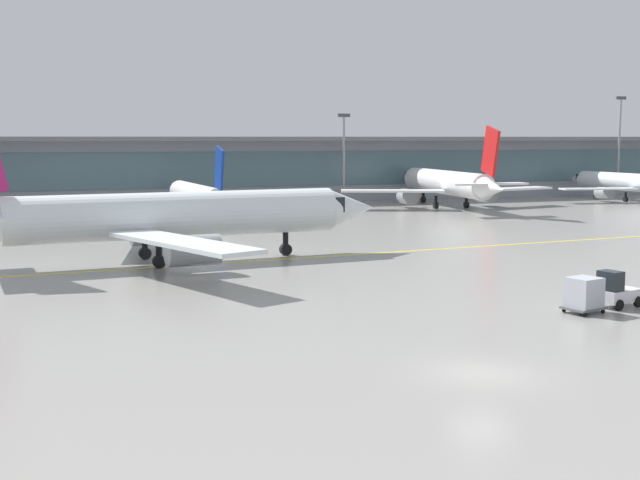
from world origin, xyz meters
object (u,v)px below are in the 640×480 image
(baggage_tug, at_px, (616,291))
(taxiing_regional_jet, at_px, (172,217))
(gate_airplane_2, at_px, (197,196))
(cargo_dolly_lead, at_px, (584,294))
(gate_airplane_3, at_px, (447,183))
(apron_light_mast_2, at_px, (344,154))
(apron_light_mast_3, at_px, (619,142))
(gate_airplane_4, at_px, (630,183))

(baggage_tug, bearing_deg, taxiing_regional_jet, 114.79)
(gate_airplane_2, height_order, cargo_dolly_lead, gate_airplane_2)
(gate_airplane_2, height_order, gate_airplane_3, gate_airplane_3)
(baggage_tug, bearing_deg, gate_airplane_2, 86.66)
(baggage_tug, distance_m, apron_light_mast_2, 75.17)
(apron_light_mast_3, bearing_deg, apron_light_mast_2, 179.84)
(gate_airplane_3, bearing_deg, gate_airplane_2, 99.72)
(apron_light_mast_2, bearing_deg, gate_airplane_2, -149.52)
(gate_airplane_3, relative_size, gate_airplane_4, 1.21)
(cargo_dolly_lead, relative_size, apron_light_mast_2, 0.19)
(gate_airplane_4, distance_m, apron_light_mast_3, 12.11)
(cargo_dolly_lead, height_order, apron_light_mast_3, apron_light_mast_3)
(gate_airplane_3, bearing_deg, gate_airplane_4, -82.60)
(taxiing_regional_jet, height_order, apron_light_mast_2, apron_light_mast_2)
(taxiing_regional_jet, xyz_separation_m, apron_light_mast_2, (32.33, 49.02, 3.62))
(gate_airplane_2, bearing_deg, gate_airplane_3, -87.83)
(gate_airplane_2, xyz_separation_m, apron_light_mast_2, (23.90, 14.07, 4.53))
(gate_airplane_4, xyz_separation_m, apron_light_mast_2, (-42.41, 9.31, 4.40))
(apron_light_mast_2, bearing_deg, taxiing_regional_jet, -123.41)
(taxiing_regional_jet, height_order, baggage_tug, taxiing_regional_jet)
(gate_airplane_4, relative_size, apron_light_mast_2, 2.12)
(gate_airplane_4, distance_m, apron_light_mast_2, 43.64)
(gate_airplane_2, xyz_separation_m, baggage_tug, (12.48, -59.98, -1.69))
(cargo_dolly_lead, bearing_deg, gate_airplane_3, 53.50)
(gate_airplane_2, distance_m, cargo_dolly_lead, 61.50)
(gate_airplane_3, distance_m, cargo_dolly_lead, 68.63)
(cargo_dolly_lead, distance_m, apron_light_mast_2, 76.31)
(gate_airplane_3, bearing_deg, apron_light_mast_2, 49.70)
(gate_airplane_3, height_order, taxiing_regional_jet, taxiing_regional_jet)
(baggage_tug, relative_size, apron_light_mast_3, 0.18)
(gate_airplane_4, distance_m, taxiing_regional_jet, 84.63)
(gate_airplane_4, bearing_deg, apron_light_mast_3, -33.01)
(taxiing_regional_jet, relative_size, apron_light_mast_3, 2.20)
(gate_airplane_2, xyz_separation_m, gate_airplane_3, (34.86, 3.17, 0.69))
(baggage_tug, bearing_deg, apron_light_mast_2, 66.14)
(gate_airplane_4, height_order, cargo_dolly_lead, gate_airplane_4)
(apron_light_mast_2, distance_m, apron_light_mast_3, 47.56)
(gate_airplane_3, distance_m, taxiing_regional_jet, 57.68)
(gate_airplane_2, xyz_separation_m, cargo_dolly_lead, (9.82, -60.69, -1.53))
(gate_airplane_2, relative_size, cargo_dolly_lead, 10.64)
(apron_light_mast_2, relative_size, apron_light_mast_3, 0.80)
(gate_airplane_2, xyz_separation_m, taxiing_regional_jet, (-8.43, -34.95, 0.91))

